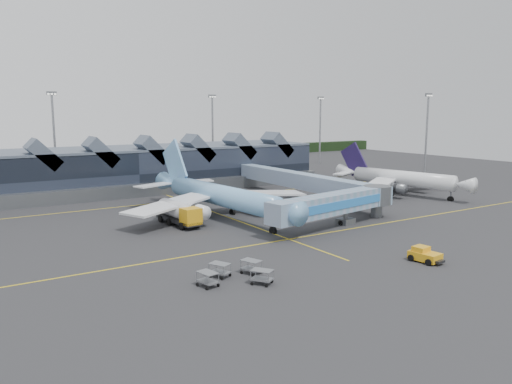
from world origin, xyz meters
TOP-DOWN VIEW (x-y plane):
  - ground at (0.00, 0.00)m, footprint 260.00×260.00m
  - taxi_stripes at (0.00, 10.00)m, footprint 120.00×60.00m
  - tree_line_far at (0.00, 110.00)m, footprint 260.00×4.00m
  - terminal at (-5.07, 47.35)m, footprint 90.00×22.25m
  - light_masts at (21.00, 62.80)m, footprint 132.40×42.56m
  - main_airliner at (-1.25, 10.61)m, footprint 34.41×39.75m
  - regional_jet at (42.44, 10.65)m, footprint 28.56×31.61m
  - jet_bridge at (11.81, -5.42)m, footprint 26.57×8.05m
  - fuel_truck at (-9.27, 8.81)m, footprint 3.89×10.90m
  - pushback_tug at (7.35, -24.95)m, footprint 2.85×4.13m
  - baggage_carts at (-14.77, -18.67)m, footprint 7.74×6.81m

SIDE VIEW (x-z plane):
  - ground at x=0.00m, z-range 0.00..0.00m
  - taxi_stripes at x=0.00m, z-range 0.00..0.01m
  - pushback_tug at x=7.35m, z-range -0.09..1.64m
  - baggage_carts at x=-14.77m, z-range 0.09..1.60m
  - tree_line_far at x=0.00m, z-range 0.00..4.00m
  - fuel_truck at x=-9.27m, z-range 0.22..3.84m
  - regional_jet at x=42.44m, z-range -1.99..8.90m
  - jet_bridge at x=11.81m, z-range 0.87..6.24m
  - main_airliner at x=-1.25m, z-range -2.63..10.13m
  - terminal at x=-5.07m, z-range -1.38..11.14m
  - light_masts at x=21.00m, z-range 1.26..23.71m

